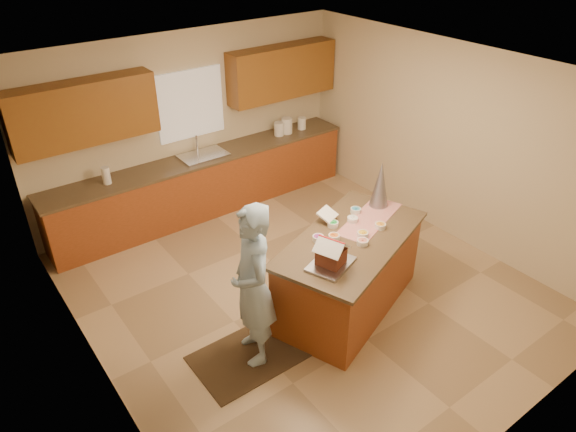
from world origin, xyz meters
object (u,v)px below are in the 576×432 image
(island_base, at_px, (349,274))
(tinsel_tree, at_px, (380,185))
(boy, at_px, (253,286))
(gingerbread_house, at_px, (331,254))

(island_base, relative_size, tinsel_tree, 3.27)
(island_base, xyz_separation_m, boy, (-1.32, -0.00, 0.45))
(island_base, height_order, boy, boy)
(tinsel_tree, xyz_separation_m, gingerbread_house, (-1.28, -0.59, -0.15))
(boy, xyz_separation_m, gingerbread_house, (0.80, -0.25, 0.19))
(tinsel_tree, height_order, boy, boy)
(tinsel_tree, bearing_deg, gingerbread_house, -155.21)
(island_base, relative_size, boy, 1.05)
(gingerbread_house, bearing_deg, island_base, 25.68)
(island_base, xyz_separation_m, gingerbread_house, (-0.53, -0.25, 0.64))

